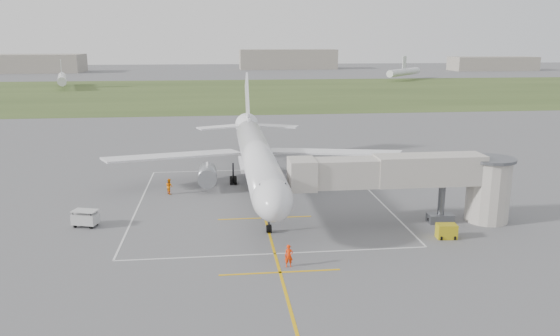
{
  "coord_description": "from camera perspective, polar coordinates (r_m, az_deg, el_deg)",
  "views": [
    {
      "loc": [
        -4.76,
        -65.15,
        18.65
      ],
      "look_at": [
        2.31,
        -4.0,
        4.0
      ],
      "focal_mm": 35.0,
      "sensor_mm": 36.0,
      "label": 1
    }
  ],
  "objects": [
    {
      "name": "baggage_cart",
      "position": [
        58.98,
        -19.67,
        -4.96
      ],
      "size": [
        2.79,
        2.14,
        1.71
      ],
      "rotation": [
        0.0,
        0.0,
        -0.3
      ],
      "color": "#B8B8B8",
      "rests_on": "ground"
    },
    {
      "name": "grass_strip",
      "position": [
        196.1,
        -5.22,
        7.88
      ],
      "size": [
        700.0,
        120.0,
        0.02
      ],
      "primitive_type": "cube",
      "color": "#384B21",
      "rests_on": "ground"
    },
    {
      "name": "airliner",
      "position": [
        67.59,
        -2.41,
        1.2
      ],
      "size": [
        38.93,
        46.75,
        13.52
      ],
      "color": "silver",
      "rests_on": "ground"
    },
    {
      "name": "gpu_unit",
      "position": [
        54.84,
        17.01,
        -6.34
      ],
      "size": [
        1.96,
        1.46,
        1.39
      ],
      "rotation": [
        0.0,
        0.0,
        -0.09
      ],
      "color": "#B09E16",
      "rests_on": "ground"
    },
    {
      "name": "distant_hangars",
      "position": [
        330.81,
        -8.72,
        10.9
      ],
      "size": [
        345.0,
        49.0,
        12.0
      ],
      "color": "gray",
      "rests_on": "ground"
    },
    {
      "name": "ramp_worker_wing",
      "position": [
        68.32,
        -11.5,
        -1.89
      ],
      "size": [
        1.14,
        1.19,
        1.94
      ],
      "primitive_type": "imported",
      "rotation": [
        0.0,
        0.0,
        2.19
      ],
      "color": "orange",
      "rests_on": "ground"
    },
    {
      "name": "ramp_worker_nose",
      "position": [
        46.09,
        0.93,
        -9.17
      ],
      "size": [
        0.73,
        0.51,
        1.93
      ],
      "primitive_type": "imported",
      "rotation": [
        0.0,
        0.0,
        -0.07
      ],
      "color": "#FF3608",
      "rests_on": "ground"
    },
    {
      "name": "jet_bridge",
      "position": [
        57.28,
        14.58,
        -1.1
      ],
      "size": [
        23.4,
        5.0,
        7.2
      ],
      "color": "#A59E95",
      "rests_on": "ground"
    },
    {
      "name": "apron_markings",
      "position": [
        62.37,
        -1.92,
        -4.01
      ],
      "size": [
        28.2,
        60.0,
        0.01
      ],
      "color": "#DDA50D",
      "rests_on": "ground"
    },
    {
      "name": "ground",
      "position": [
        67.93,
        -2.33,
        -2.56
      ],
      "size": [
        700.0,
        700.0,
        0.0
      ],
      "primitive_type": "plane",
      "color": "#5E5D60",
      "rests_on": "ground"
    },
    {
      "name": "distant_aircraft",
      "position": [
        234.69,
        -3.32,
        9.68
      ],
      "size": [
        162.72,
        55.27,
        8.85
      ],
      "color": "silver",
      "rests_on": "ground"
    }
  ]
}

